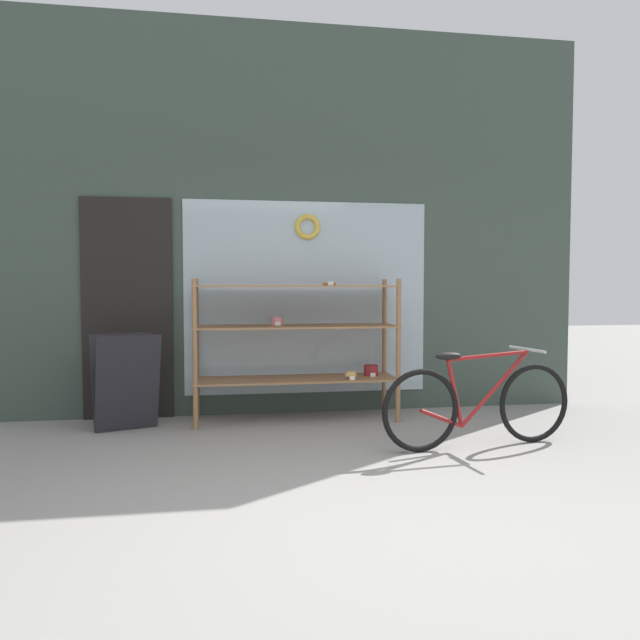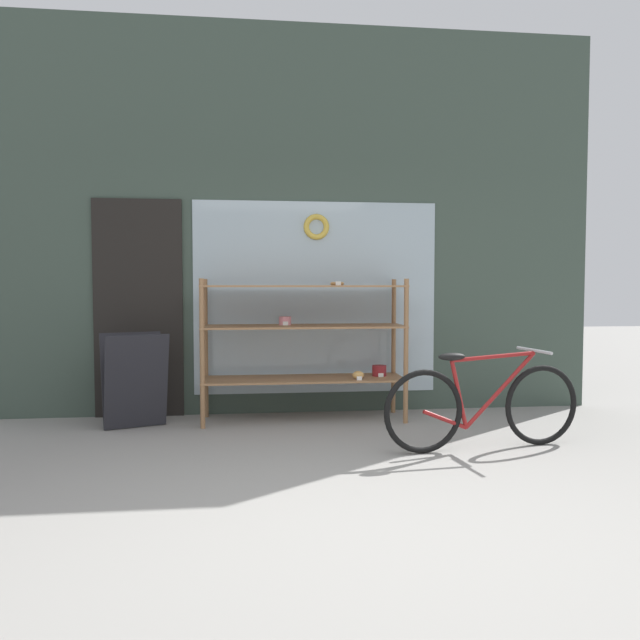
{
  "view_description": "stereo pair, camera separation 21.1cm",
  "coord_description": "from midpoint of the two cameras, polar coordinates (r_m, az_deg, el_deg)",
  "views": [
    {
      "loc": [
        -0.7,
        -3.25,
        1.27
      ],
      "look_at": [
        0.02,
        1.05,
        1.03
      ],
      "focal_mm": 35.0,
      "sensor_mm": 36.0,
      "label": 1
    },
    {
      "loc": [
        -0.49,
        -3.28,
        1.27
      ],
      "look_at": [
        0.02,
        1.05,
        1.03
      ],
      "focal_mm": 35.0,
      "sensor_mm": 36.0,
      "label": 2
    }
  ],
  "objects": [
    {
      "name": "ground_plane",
      "position": [
        3.55,
        0.81,
        -17.78
      ],
      "size": [
        30.0,
        30.0,
        0.0
      ],
      "primitive_type": "plane",
      "color": "gray"
    },
    {
      "name": "storefront_facade",
      "position": [
        6.25,
        -4.35,
        8.62
      ],
      "size": [
        6.08,
        0.13,
        3.83
      ],
      "color": "#3D4C42",
      "rests_on": "ground_plane"
    },
    {
      "name": "display_case",
      "position": [
        5.85,
        -3.0,
        -1.35
      ],
      "size": [
        1.89,
        0.53,
        1.33
      ],
      "color": "#8E6642",
      "rests_on": "ground_plane"
    },
    {
      "name": "bicycle",
      "position": [
        5.06,
        13.12,
        -7.44
      ],
      "size": [
        1.64,
        0.46,
        0.77
      ],
      "rotation": [
        0.0,
        0.0,
        0.14
      ],
      "color": "black",
      "rests_on": "ground_plane"
    },
    {
      "name": "sandwich_board",
      "position": [
        5.78,
        -18.34,
        -5.39
      ],
      "size": [
        0.64,
        0.54,
        0.84
      ],
      "rotation": [
        0.0,
        0.0,
        0.35
      ],
      "color": "#232328",
      "rests_on": "ground_plane"
    }
  ]
}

